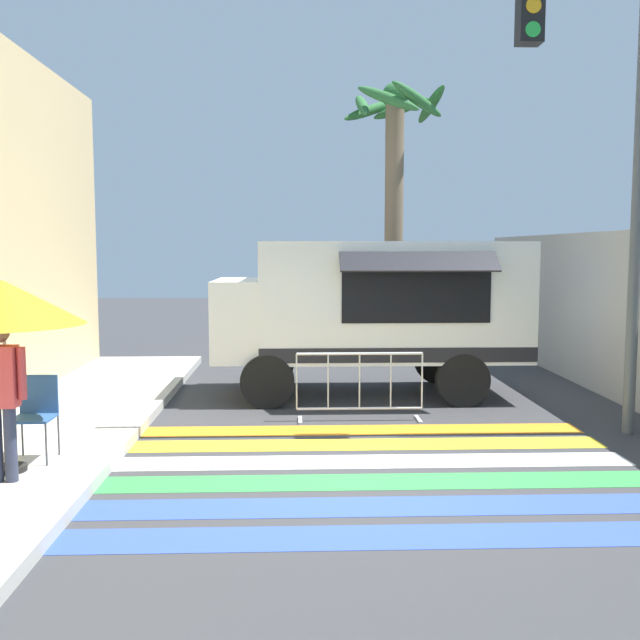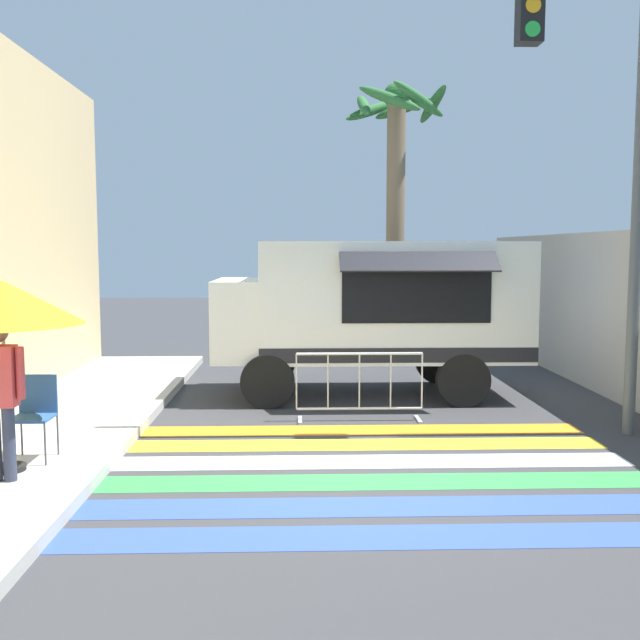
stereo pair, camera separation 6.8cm
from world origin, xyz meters
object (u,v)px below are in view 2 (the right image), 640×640
object	(u,v)px
barricade_front	(359,387)
vendor_person	(0,391)
food_truck	(367,304)
traffic_signal_pole	(578,102)
folding_chair	(35,408)
patio_umbrella	(2,303)
palm_tree	(396,180)

from	to	relation	value
barricade_front	vendor_person	bearing A→B (deg)	-142.15
food_truck	traffic_signal_pole	distance (m)	4.78
traffic_signal_pole	vendor_person	xyz separation A→B (m)	(-6.83, -2.24, -3.41)
folding_chair	barricade_front	xyz separation A→B (m)	(3.97, 2.28, -0.22)
patio_umbrella	traffic_signal_pole	bearing A→B (deg)	15.29
folding_chair	traffic_signal_pole	bearing A→B (deg)	9.52
traffic_signal_pole	palm_tree	xyz separation A→B (m)	(-1.47, 6.99, -0.35)
vendor_person	folding_chair	bearing A→B (deg)	81.84
folding_chair	palm_tree	size ratio (longest dim) A/B	0.15
traffic_signal_pole	barricade_front	size ratio (longest dim) A/B	3.50
traffic_signal_pole	palm_tree	size ratio (longest dim) A/B	1.05
food_truck	patio_umbrella	bearing A→B (deg)	-132.98
folding_chair	palm_tree	world-z (taller)	palm_tree
folding_chair	vendor_person	xyz separation A→B (m)	(-0.04, -0.84, 0.38)
folding_chair	vendor_person	size ratio (longest dim) A/B	0.57
food_truck	folding_chair	distance (m)	6.07
patio_umbrella	palm_tree	bearing A→B (deg)	58.49
food_truck	palm_tree	xyz separation A→B (m)	(1.04, 4.16, 2.56)
food_truck	traffic_signal_pole	size ratio (longest dim) A/B	0.80
traffic_signal_pole	food_truck	bearing A→B (deg)	131.69
vendor_person	traffic_signal_pole	bearing A→B (deg)	12.85
barricade_front	folding_chair	bearing A→B (deg)	-150.17
barricade_front	palm_tree	bearing A→B (deg)	77.57
food_truck	traffic_signal_pole	bearing A→B (deg)	-48.31
patio_umbrella	vendor_person	size ratio (longest dim) A/B	1.25
folding_chair	palm_tree	distance (m)	10.51
vendor_person	food_truck	bearing A→B (deg)	44.30
folding_chair	barricade_front	distance (m)	4.58
patio_umbrella	folding_chair	distance (m)	1.36
patio_umbrella	folding_chair	size ratio (longest dim) A/B	2.18
patio_umbrella	palm_tree	distance (m)	10.64
patio_umbrella	palm_tree	size ratio (longest dim) A/B	0.33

